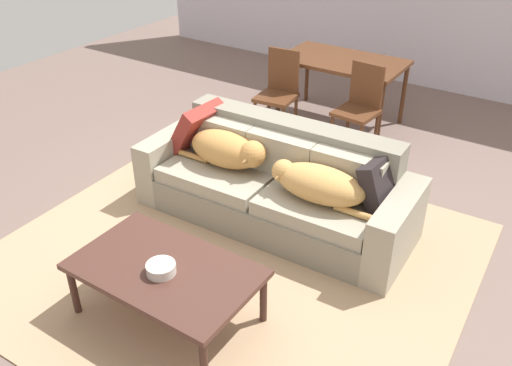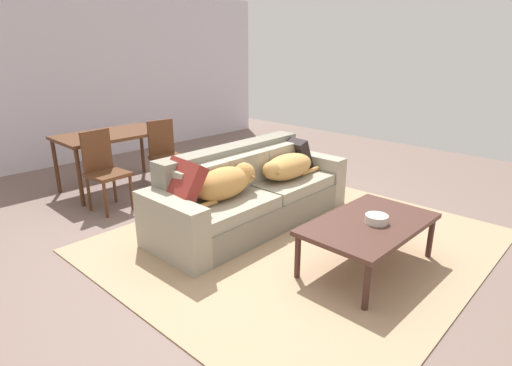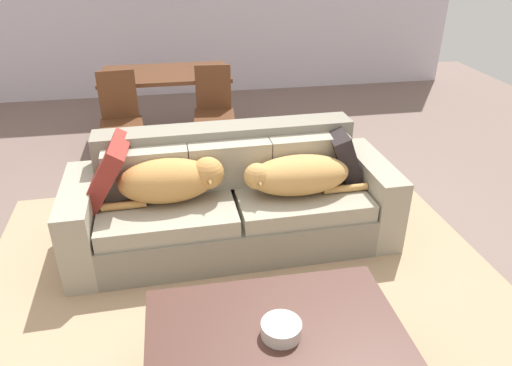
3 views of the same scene
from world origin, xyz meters
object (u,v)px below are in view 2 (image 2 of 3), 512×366
(couch, at_px, (249,195))
(bowl_on_coffee_table, at_px, (377,219))
(throw_pillow_by_left_arm, at_px, (180,185))
(throw_pillow_by_right_arm, at_px, (295,154))
(dog_on_left_cushion, at_px, (225,182))
(coffee_table, at_px, (369,226))
(dog_on_right_cushion, at_px, (287,167))
(dining_table, at_px, (112,138))
(dining_chair_near_right, at_px, (166,152))
(dining_chair_near_left, at_px, (104,167))

(couch, bearing_deg, bowl_on_coffee_table, -90.18)
(throw_pillow_by_left_arm, bearing_deg, throw_pillow_by_right_arm, 1.61)
(bowl_on_coffee_table, bearing_deg, couch, 91.42)
(dog_on_left_cushion, xyz_separation_m, coffee_table, (0.44, -1.33, -0.19))
(throw_pillow_by_left_arm, relative_size, bowl_on_coffee_table, 2.42)
(couch, distance_m, dog_on_right_cushion, 0.53)
(coffee_table, relative_size, bowl_on_coffee_table, 6.37)
(throw_pillow_by_right_arm, distance_m, bowl_on_coffee_table, 1.76)
(dog_on_right_cushion, relative_size, throw_pillow_by_right_arm, 2.38)
(throw_pillow_by_right_arm, relative_size, coffee_table, 0.31)
(dining_table, relative_size, dining_chair_near_right, 1.49)
(bowl_on_coffee_table, distance_m, dining_table, 3.63)
(couch, xyz_separation_m, throw_pillow_by_left_arm, (-0.86, 0.02, 0.31))
(bowl_on_coffee_table, bearing_deg, throw_pillow_by_left_arm, 121.01)
(dog_on_right_cushion, bearing_deg, throw_pillow_by_left_arm, 171.00)
(throw_pillow_by_right_arm, bearing_deg, dining_chair_near_left, 141.04)
(throw_pillow_by_right_arm, relative_size, dining_chair_near_right, 0.41)
(coffee_table, bearing_deg, dining_chair_near_right, 89.79)
(throw_pillow_by_right_arm, bearing_deg, bowl_on_coffee_table, -118.07)
(couch, height_order, dining_table, couch)
(throw_pillow_by_left_arm, xyz_separation_m, dining_table, (0.43, 2.09, 0.05))
(dog_on_left_cushion, height_order, throw_pillow_by_right_arm, throw_pillow_by_right_arm)
(throw_pillow_by_left_arm, bearing_deg, dog_on_left_cushion, -15.21)
(bowl_on_coffee_table, relative_size, dining_table, 0.14)
(throw_pillow_by_left_arm, xyz_separation_m, dining_chair_near_left, (-0.02, 1.46, -0.12))
(dining_chair_near_left, bearing_deg, dining_table, 48.40)
(couch, xyz_separation_m, dog_on_left_cushion, (-0.42, -0.10, 0.26))
(dining_chair_near_right, bearing_deg, throw_pillow_by_right_arm, -56.20)
(bowl_on_coffee_table, bearing_deg, dining_table, 97.52)
(dog_on_right_cushion, relative_size, dining_table, 0.66)
(dog_on_left_cushion, distance_m, dining_table, 2.21)
(dog_on_left_cushion, bearing_deg, dining_chair_near_left, 104.87)
(dining_table, bearing_deg, couch, -78.32)
(throw_pillow_by_left_arm, bearing_deg, dining_table, 78.46)
(couch, height_order, coffee_table, couch)
(coffee_table, xyz_separation_m, dining_chair_near_left, (-0.91, 2.91, 0.11))
(throw_pillow_by_left_arm, xyz_separation_m, throw_pillow_by_right_arm, (1.73, 0.05, -0.04))
(couch, bearing_deg, dog_on_right_cushion, -19.71)
(throw_pillow_by_left_arm, bearing_deg, dining_chair_near_right, 60.30)
(dining_table, bearing_deg, dining_chair_near_left, -125.78)
(throw_pillow_by_left_arm, distance_m, dining_table, 2.13)
(dog_on_left_cushion, bearing_deg, dining_chair_near_right, 73.50)
(couch, height_order, dog_on_left_cushion, couch)
(throw_pillow_by_left_arm, distance_m, bowl_on_coffee_table, 1.76)
(dog_on_right_cushion, relative_size, dining_chair_near_right, 0.98)
(dining_chair_near_left, bearing_deg, throw_pillow_by_left_arm, -94.86)
(bowl_on_coffee_table, bearing_deg, coffee_table, 110.63)
(bowl_on_coffee_table, relative_size, dining_chair_near_left, 0.21)
(throw_pillow_by_left_arm, relative_size, dining_chair_near_right, 0.51)
(dining_chair_near_left, bearing_deg, coffee_table, -78.53)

